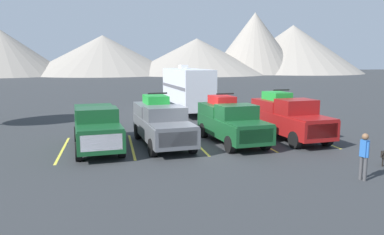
% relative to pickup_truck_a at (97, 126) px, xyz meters
% --- Properties ---
extents(ground_plane, '(240.00, 240.00, 0.00)m').
position_rel_pickup_truck_a_xyz_m(ground_plane, '(4.97, -0.79, -1.09)').
color(ground_plane, '#2D3033').
extents(pickup_truck_a, '(2.57, 6.04, 2.07)m').
position_rel_pickup_truck_a_xyz_m(pickup_truck_a, '(0.00, 0.00, 0.00)').
color(pickup_truck_a, '#144723').
rests_on(pickup_truck_a, ground).
extents(pickup_truck_b, '(2.61, 5.99, 2.59)m').
position_rel_pickup_truck_a_xyz_m(pickup_truck_b, '(3.19, 0.16, 0.07)').
color(pickup_truck_b, '#595B60').
rests_on(pickup_truck_b, ground).
extents(pickup_truck_c, '(2.53, 5.54, 2.52)m').
position_rel_pickup_truck_a_xyz_m(pickup_truck_c, '(6.77, -0.12, 0.05)').
color(pickup_truck_c, '#144723').
rests_on(pickup_truck_c, ground).
extents(pickup_truck_d, '(2.53, 5.69, 2.65)m').
position_rel_pickup_truck_a_xyz_m(pickup_truck_d, '(10.12, 0.08, 0.13)').
color(pickup_truck_d, maroon).
rests_on(pickup_truck_d, ground).
extents(lot_stripe_a, '(0.12, 5.50, 0.01)m').
position_rel_pickup_truck_a_xyz_m(lot_stripe_a, '(-1.63, 0.04, -1.09)').
color(lot_stripe_a, gold).
rests_on(lot_stripe_a, ground).
extents(lot_stripe_b, '(0.12, 5.50, 0.01)m').
position_rel_pickup_truck_a_xyz_m(lot_stripe_b, '(1.67, 0.04, -1.09)').
color(lot_stripe_b, gold).
rests_on(lot_stripe_b, ground).
extents(lot_stripe_c, '(0.12, 5.50, 0.01)m').
position_rel_pickup_truck_a_xyz_m(lot_stripe_c, '(4.97, 0.04, -1.09)').
color(lot_stripe_c, gold).
rests_on(lot_stripe_c, ground).
extents(lot_stripe_d, '(0.12, 5.50, 0.01)m').
position_rel_pickup_truck_a_xyz_m(lot_stripe_d, '(8.27, 0.04, -1.09)').
color(lot_stripe_d, gold).
rests_on(lot_stripe_d, ground).
extents(lot_stripe_e, '(0.12, 5.50, 0.01)m').
position_rel_pickup_truck_a_xyz_m(lot_stripe_e, '(11.57, 0.04, -1.09)').
color(lot_stripe_e, gold).
rests_on(lot_stripe_e, ground).
extents(camper_trailer_a, '(2.93, 8.52, 3.84)m').
position_rel_pickup_truck_a_xyz_m(camper_trailer_a, '(6.66, 10.69, 0.93)').
color(camper_trailer_a, silver).
rests_on(camper_trailer_a, ground).
extents(person_a, '(0.26, 0.37, 1.72)m').
position_rel_pickup_truck_a_xyz_m(person_a, '(9.51, -7.07, -0.10)').
color(person_a, '#3F3F42').
rests_on(person_a, ground).
extents(mountain_ridge, '(146.23, 46.41, 17.90)m').
position_rel_pickup_truck_a_xyz_m(mountain_ridge, '(12.82, 91.37, 5.59)').
color(mountain_ridge, gray).
rests_on(mountain_ridge, ground).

